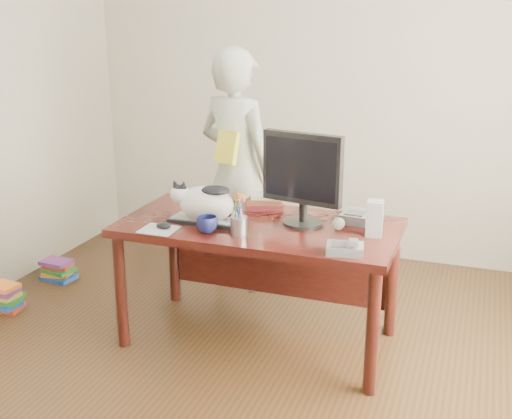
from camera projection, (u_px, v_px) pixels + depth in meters
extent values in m
plane|color=black|center=(221.00, 392.00, 3.40)|extent=(4.50, 4.50, 0.00)
plane|color=silver|center=(330.00, 87.00, 5.01)|extent=(4.00, 0.00, 4.00)
cube|color=black|center=(259.00, 228.00, 3.72)|extent=(1.60, 0.80, 0.05)
cylinder|color=black|center=(121.00, 292.00, 3.76)|extent=(0.07, 0.07, 0.70)
cylinder|color=black|center=(372.00, 333.00, 3.28)|extent=(0.07, 0.07, 0.70)
cylinder|color=black|center=(174.00, 252.00, 4.37)|extent=(0.07, 0.07, 0.70)
cylinder|color=black|center=(392.00, 282.00, 3.89)|extent=(0.07, 0.07, 0.70)
cube|color=black|center=(278.00, 258.00, 4.14)|extent=(1.45, 0.03, 0.50)
cube|color=black|center=(207.00, 221.00, 3.72)|extent=(0.44, 0.18, 0.02)
cube|color=#A4A5A9|center=(207.00, 219.00, 3.72)|extent=(0.41, 0.15, 0.00)
ellipsoid|color=white|center=(206.00, 204.00, 3.69)|extent=(0.34, 0.21, 0.20)
ellipsoid|color=white|center=(180.00, 195.00, 3.71)|extent=(0.12, 0.12, 0.11)
ellipsoid|color=black|center=(180.00, 188.00, 3.70)|extent=(0.09, 0.08, 0.04)
cone|color=black|center=(175.00, 184.00, 3.70)|extent=(0.06, 0.05, 0.07)
cone|color=black|center=(183.00, 185.00, 3.68)|extent=(0.06, 0.06, 0.07)
ellipsoid|color=black|center=(215.00, 190.00, 3.64)|extent=(0.18, 0.14, 0.04)
cylinder|color=white|center=(235.00, 216.00, 3.70)|extent=(0.10, 0.14, 0.05)
cylinder|color=black|center=(303.00, 223.00, 3.69)|extent=(0.27, 0.27, 0.02)
cylinder|color=black|center=(303.00, 212.00, 3.68)|extent=(0.05, 0.05, 0.11)
cube|color=black|center=(302.00, 168.00, 3.58)|extent=(0.48, 0.14, 0.40)
cube|color=black|center=(300.00, 169.00, 3.56)|extent=(0.43, 0.08, 0.34)
cylinder|color=gray|center=(239.00, 226.00, 3.51)|extent=(0.12, 0.12, 0.10)
cylinder|color=black|center=(237.00, 209.00, 3.50)|extent=(0.04, 0.03, 0.16)
cylinder|color=#0C3BA9|center=(239.00, 211.00, 3.46)|extent=(0.03, 0.03, 0.16)
cylinder|color=red|center=(241.00, 210.00, 3.49)|extent=(0.02, 0.04, 0.16)
cylinder|color=#17762E|center=(235.00, 211.00, 3.48)|extent=(0.02, 0.04, 0.16)
cylinder|color=silver|center=(239.00, 209.00, 3.47)|extent=(0.01, 0.03, 0.12)
cylinder|color=silver|center=(240.00, 209.00, 3.46)|extent=(0.02, 0.02, 0.12)
torus|color=#FF630D|center=(237.00, 198.00, 3.46)|extent=(0.05, 0.03, 0.05)
torus|color=#FF630D|center=(242.00, 199.00, 3.44)|extent=(0.05, 0.03, 0.05)
cube|color=#B1B5BE|center=(159.00, 230.00, 3.60)|extent=(0.20, 0.18, 0.00)
ellipsoid|color=black|center=(164.00, 226.00, 3.61)|extent=(0.09, 0.06, 0.04)
imported|color=#0D1036|center=(207.00, 224.00, 3.55)|extent=(0.15, 0.15, 0.09)
cube|color=#5D5D62|center=(345.00, 249.00, 3.25)|extent=(0.21, 0.17, 0.05)
cube|color=#424144|center=(339.00, 244.00, 3.24)|extent=(0.09, 0.10, 0.01)
cube|color=silver|center=(353.00, 242.00, 3.25)|extent=(0.07, 0.16, 0.05)
cube|color=#9E9EA0|center=(375.00, 218.00, 3.49)|extent=(0.10, 0.11, 0.20)
sphere|color=beige|center=(339.00, 224.00, 3.59)|extent=(0.07, 0.07, 0.07)
cube|color=#451215|center=(264.00, 205.00, 4.00)|extent=(0.28, 0.24, 0.04)
cube|color=brown|center=(266.00, 200.00, 3.98)|extent=(0.24, 0.20, 0.03)
cube|color=silver|center=(262.00, 196.00, 3.98)|extent=(0.18, 0.17, 0.02)
cube|color=#5D5D62|center=(357.00, 217.00, 3.74)|extent=(0.17, 0.22, 0.06)
cube|color=#424144|center=(355.00, 213.00, 3.70)|extent=(0.11, 0.11, 0.01)
imported|color=silver|center=(237.00, 170.00, 4.50)|extent=(0.72, 0.58, 1.71)
cube|color=yellow|center=(227.00, 147.00, 4.29)|extent=(0.18, 0.14, 0.22)
cube|color=#AA2D18|center=(5.00, 307.00, 4.32)|extent=(0.25, 0.19, 0.03)
cube|color=navy|center=(5.00, 304.00, 4.30)|extent=(0.23, 0.18, 0.03)
cube|color=#237528|center=(3.00, 298.00, 4.31)|extent=(0.27, 0.22, 0.03)
cube|color=gold|center=(4.00, 295.00, 4.29)|extent=(0.21, 0.16, 0.03)
cube|color=#632F77|center=(0.00, 291.00, 4.28)|extent=(0.23, 0.17, 0.03)
cube|color=orange|center=(3.00, 286.00, 4.28)|extent=(0.21, 0.17, 0.03)
cube|color=navy|center=(59.00, 277.00, 4.80)|extent=(0.25, 0.19, 0.03)
cube|color=orange|center=(58.00, 273.00, 4.80)|extent=(0.22, 0.19, 0.03)
cube|color=#237528|center=(59.00, 270.00, 4.78)|extent=(0.24, 0.19, 0.03)
cube|color=#AA2D18|center=(58.00, 265.00, 4.78)|extent=(0.21, 0.16, 0.03)
cube|color=#632F77|center=(56.00, 262.00, 4.76)|extent=(0.22, 0.17, 0.03)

